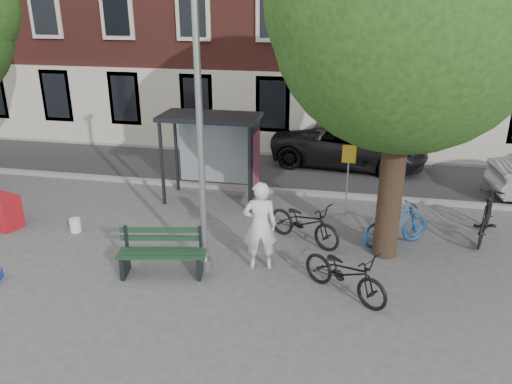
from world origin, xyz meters
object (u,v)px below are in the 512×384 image
at_px(bus_shelter, 224,138).
at_px(red_stand, 2,212).
at_px(bike_a, 304,222).
at_px(painter, 260,226).
at_px(car_dark, 349,145).
at_px(bike_b, 396,225).
at_px(notice_sign, 348,165).
at_px(lamppost, 201,150).
at_px(bike_d, 487,216).
at_px(bench, 162,255).
at_px(bike_c, 345,272).

distance_m(bus_shelter, red_stand, 6.31).
relative_size(bus_shelter, bike_a, 1.37).
height_order(painter, car_dark, painter).
distance_m(bike_a, car_dark, 6.59).
distance_m(bike_b, notice_sign, 2.11).
distance_m(lamppost, bus_shelter, 4.24).
bearing_deg(bus_shelter, notice_sign, -11.29).
bearing_deg(bike_d, red_stand, 27.30).
relative_size(bench, bike_c, 0.99).
relative_size(bench, car_dark, 0.36).
distance_m(bike_c, car_dark, 8.78).
relative_size(lamppost, bench, 3.04).
xyz_separation_m(bench, bike_a, (2.89, 2.13, 0.09)).
relative_size(lamppost, painter, 2.96).
relative_size(bench, red_stand, 2.23).
relative_size(bike_a, bike_d, 1.01).
height_order(bike_c, car_dark, car_dark).
relative_size(bike_a, bike_b, 1.12).
xyz_separation_m(car_dark, notice_sign, (0.06, -4.89, 0.81)).
bearing_deg(lamppost, bike_d, 23.59).
bearing_deg(notice_sign, lamppost, -127.68).
bearing_deg(red_stand, bench, -15.58).
relative_size(bike_b, bike_d, 0.90).
relative_size(bench, bike_b, 1.08).
relative_size(bike_a, red_stand, 2.31).
bearing_deg(painter, lamppost, 0.63).
distance_m(bike_b, bike_c, 2.78).
bearing_deg(car_dark, painter, 173.95).
relative_size(bike_d, car_dark, 0.37).
bearing_deg(painter, bike_c, 143.62).
bearing_deg(bench, bike_a, 25.35).
xyz_separation_m(bike_b, bike_d, (2.24, 0.81, 0.06)).
xyz_separation_m(painter, bike_a, (0.83, 1.44, -0.48)).
relative_size(bus_shelter, bike_c, 1.40).
distance_m(bike_c, notice_sign, 4.02).
relative_size(car_dark, notice_sign, 2.61).
distance_m(lamppost, bench, 2.51).
bearing_deg(bike_a, painter, 179.29).
xyz_separation_m(lamppost, car_dark, (2.94, 8.27, -2.02)).
distance_m(painter, bike_b, 3.55).
height_order(lamppost, notice_sign, lamppost).
bearing_deg(bike_b, lamppost, 83.81).
xyz_separation_m(bus_shelter, red_stand, (-5.31, -3.08, -1.47)).
xyz_separation_m(lamppost, bus_shelter, (-0.61, 4.11, -0.87)).
bearing_deg(red_stand, notice_sign, 14.84).
relative_size(bus_shelter, notice_sign, 1.35).
xyz_separation_m(lamppost, bike_b, (4.26, 2.03, -2.23)).
bearing_deg(red_stand, bike_b, 5.66).
bearing_deg(red_stand, lamppost, -9.81).
height_order(painter, bike_d, painter).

